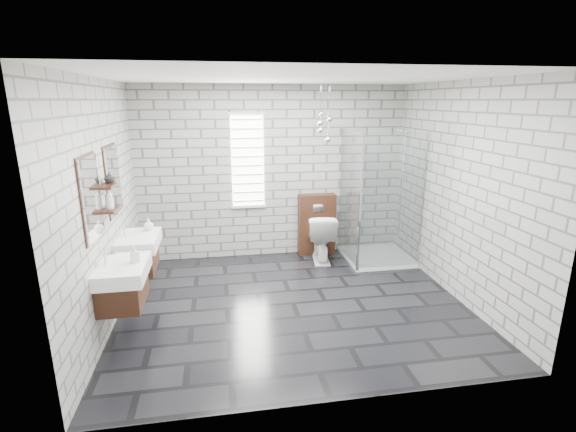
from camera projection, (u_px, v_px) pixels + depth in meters
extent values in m
cube|color=black|center=(293.00, 304.00, 5.24)|extent=(4.20, 3.60, 0.02)
cube|color=white|center=(294.00, 76.00, 4.51)|extent=(4.20, 3.60, 0.02)
cube|color=#9C9D98|center=(273.00, 173.00, 6.59)|extent=(4.20, 0.02, 2.70)
cube|color=#9C9D98|center=(337.00, 252.00, 3.15)|extent=(4.20, 0.02, 2.70)
cube|color=#9C9D98|center=(103.00, 206.00, 4.53)|extent=(0.02, 3.60, 2.70)
cube|color=#9C9D98|center=(459.00, 192.00, 5.21)|extent=(0.02, 3.60, 2.70)
cube|color=#391D11|center=(123.00, 291.00, 4.33)|extent=(0.42, 0.62, 0.30)
cube|color=silver|center=(143.00, 287.00, 4.36)|extent=(0.02, 0.35, 0.01)
cube|color=white|center=(123.00, 270.00, 4.27)|extent=(0.47, 0.70, 0.15)
cylinder|color=silver|center=(106.00, 259.00, 4.21)|extent=(0.04, 0.04, 0.12)
cylinder|color=silver|center=(110.00, 254.00, 4.21)|extent=(0.10, 0.02, 0.02)
cube|color=white|center=(91.00, 198.00, 4.03)|extent=(0.03, 0.55, 0.80)
cube|color=#391D11|center=(90.00, 198.00, 4.03)|extent=(0.01, 0.59, 0.84)
cube|color=#391D11|center=(138.00, 259.00, 5.21)|extent=(0.42, 0.62, 0.30)
cube|color=silver|center=(155.00, 255.00, 5.23)|extent=(0.02, 0.35, 0.01)
cube|color=white|center=(139.00, 241.00, 5.15)|extent=(0.47, 0.70, 0.15)
cylinder|color=silver|center=(125.00, 232.00, 5.09)|extent=(0.04, 0.04, 0.12)
cylinder|color=silver|center=(128.00, 228.00, 5.09)|extent=(0.10, 0.02, 0.02)
cube|color=white|center=(113.00, 180.00, 4.91)|extent=(0.03, 0.55, 0.80)
cube|color=#391D11|center=(112.00, 180.00, 4.91)|extent=(0.01, 0.59, 0.84)
cube|color=#391D11|center=(110.00, 210.00, 4.51)|extent=(0.14, 0.30, 0.03)
cube|color=#391D11|center=(107.00, 186.00, 4.44)|extent=(0.14, 0.30, 0.03)
cube|color=white|center=(248.00, 161.00, 6.45)|extent=(0.50, 0.02, 1.40)
cube|color=silver|center=(246.00, 113.00, 6.24)|extent=(0.56, 0.04, 0.04)
cube|color=silver|center=(249.00, 206.00, 6.63)|extent=(0.56, 0.04, 0.04)
cube|color=silver|center=(249.00, 201.00, 6.60)|extent=(0.48, 0.01, 0.02)
cube|color=silver|center=(248.00, 192.00, 6.56)|extent=(0.48, 0.01, 0.02)
cube|color=silver|center=(248.00, 184.00, 6.52)|extent=(0.48, 0.01, 0.02)
cube|color=silver|center=(248.00, 175.00, 6.49)|extent=(0.48, 0.01, 0.02)
cube|color=silver|center=(248.00, 166.00, 6.45)|extent=(0.48, 0.01, 0.02)
cube|color=silver|center=(248.00, 157.00, 6.41)|extent=(0.48, 0.01, 0.02)
cube|color=silver|center=(247.00, 148.00, 6.37)|extent=(0.48, 0.01, 0.02)
cube|color=silver|center=(247.00, 138.00, 6.34)|extent=(0.48, 0.01, 0.02)
cube|color=silver|center=(247.00, 129.00, 6.30)|extent=(0.48, 0.01, 0.03)
cube|color=silver|center=(247.00, 120.00, 6.26)|extent=(0.48, 0.01, 0.03)
cube|color=#391D11|center=(317.00, 224.00, 6.83)|extent=(0.60, 0.20, 1.00)
cube|color=silver|center=(318.00, 208.00, 6.65)|extent=(0.18, 0.01, 0.12)
cube|color=white|center=(376.00, 256.00, 6.72)|extent=(1.00, 1.00, 0.06)
cube|color=silver|center=(393.00, 203.00, 5.98)|extent=(1.00, 0.01, 2.00)
cube|color=silver|center=(350.00, 197.00, 6.37)|extent=(0.01, 1.00, 2.00)
cube|color=silver|center=(360.00, 205.00, 5.91)|extent=(0.03, 0.03, 2.00)
cube|color=silver|center=(424.00, 202.00, 6.06)|extent=(0.03, 0.03, 2.00)
cylinder|color=silver|center=(402.00, 188.00, 6.69)|extent=(0.02, 0.02, 1.80)
cylinder|color=silver|center=(401.00, 130.00, 6.43)|extent=(0.14, 0.14, 0.02)
sphere|color=silver|center=(320.00, 123.00, 5.96)|extent=(0.09, 0.09, 0.09)
cylinder|color=silver|center=(320.00, 101.00, 5.88)|extent=(0.01, 0.01, 0.51)
sphere|color=silver|center=(328.00, 139.00, 6.08)|extent=(0.09, 0.09, 0.09)
cylinder|color=silver|center=(329.00, 110.00, 5.97)|extent=(0.01, 0.01, 0.75)
sphere|color=silver|center=(321.00, 114.00, 6.11)|extent=(0.09, 0.09, 0.09)
cylinder|color=silver|center=(321.00, 97.00, 6.05)|extent=(0.01, 0.01, 0.39)
sphere|color=silver|center=(320.00, 130.00, 6.12)|extent=(0.09, 0.09, 0.09)
cylinder|color=silver|center=(321.00, 105.00, 6.02)|extent=(0.01, 0.01, 0.62)
sphere|color=silver|center=(329.00, 119.00, 6.12)|extent=(0.09, 0.09, 0.09)
cylinder|color=silver|center=(330.00, 100.00, 6.05)|extent=(0.01, 0.01, 0.46)
imported|color=white|center=(321.00, 237.00, 6.59)|extent=(0.51, 0.79, 0.76)
imported|color=#B2B2B2|center=(135.00, 254.00, 4.27)|extent=(0.10, 0.10, 0.17)
imported|color=#B2B2B2|center=(149.00, 224.00, 5.33)|extent=(0.16, 0.16, 0.15)
imported|color=#B2B2B2|center=(109.00, 199.00, 4.44)|extent=(0.11, 0.11, 0.23)
imported|color=#B2B2B2|center=(109.00, 178.00, 4.50)|extent=(0.14, 0.14, 0.12)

